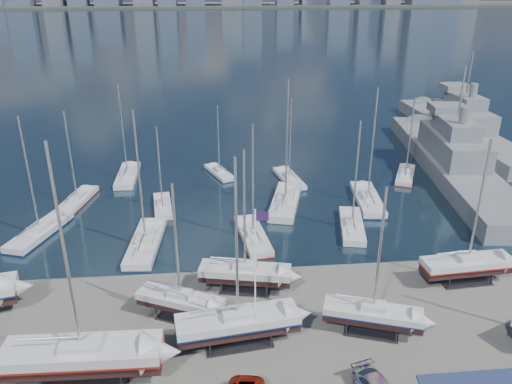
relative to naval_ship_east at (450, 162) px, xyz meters
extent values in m
plane|color=#605E59|center=(-34.36, -36.23, -1.67)|extent=(1400.00, 1400.00, 0.00)
cube|color=#182737|center=(-34.36, 273.77, -1.82)|extent=(1400.00, 600.00, 0.40)
cube|color=#2D332D|center=(-34.36, 533.77, -0.57)|extent=(1400.00, 80.00, 2.20)
cube|color=#2D2D33|center=(-48.21, -40.82, -1.59)|extent=(6.61, 3.16, 0.16)
cube|color=black|center=(-48.21, -40.82, 0.01)|extent=(11.95, 3.12, 0.95)
cube|color=#AFB0B3|center=(-48.21, -40.82, 0.96)|extent=(11.96, 3.62, 0.95)
cube|color=maroon|center=(-48.21, -40.82, 0.52)|extent=(12.08, 3.66, 0.19)
cube|color=#AFB0B3|center=(-48.21, -40.82, 1.69)|extent=(3.02, 2.07, 0.50)
cylinder|color=#B2B2B7|center=(-48.21, -40.82, 9.46)|extent=(0.22, 0.22, 16.05)
cube|color=#2D2D33|center=(-41.19, -34.02, -1.59)|extent=(4.83, 3.70, 0.16)
cube|color=black|center=(-41.19, -34.02, -0.15)|extent=(8.03, 5.15, 0.64)
cube|color=#AFB0B3|center=(-41.19, -34.02, 0.49)|extent=(8.17, 5.45, 0.64)
cube|color=#AFB0B3|center=(-41.19, -34.02, 1.06)|extent=(2.38, 2.07, 0.50)
cylinder|color=#B2B2B7|center=(-41.19, -34.02, 6.20)|extent=(0.22, 0.22, 10.78)
cube|color=#2D2D33|center=(-36.25, -37.85, -1.59)|extent=(5.95, 3.34, 0.16)
cube|color=black|center=(-36.25, -37.85, -0.06)|extent=(10.50, 3.83, 0.82)
cube|color=#AFB0B3|center=(-36.25, -37.85, 0.77)|extent=(10.56, 4.26, 0.82)
cube|color=#0E1D46|center=(-36.25, -37.85, 0.39)|extent=(10.67, 4.30, 0.16)
cube|color=#AFB0B3|center=(-36.25, -37.85, 1.43)|extent=(2.78, 2.06, 0.50)
cylinder|color=#B2B2B7|center=(-36.25, -37.85, 8.10)|extent=(0.22, 0.22, 13.86)
cube|color=#2D2D33|center=(-35.08, -30.07, -1.59)|extent=(5.26, 3.22, 0.16)
cube|color=black|center=(-35.08, -30.07, -0.11)|extent=(9.15, 3.93, 0.71)
cube|color=#AFB0B3|center=(-35.08, -30.07, 0.60)|extent=(9.23, 4.30, 0.71)
cube|color=#AFB0B3|center=(-35.08, -30.07, 1.21)|extent=(2.49, 1.93, 0.50)
cylinder|color=#B2B2B7|center=(-35.08, -30.07, 6.97)|extent=(0.22, 0.22, 12.02)
cube|color=#2D2D33|center=(-24.63, -37.56, -1.59)|extent=(5.03, 3.49, 0.16)
cube|color=black|center=(-24.63, -37.56, -0.13)|extent=(8.55, 4.62, 0.67)
cube|color=#AFB0B3|center=(-24.63, -37.56, 0.54)|extent=(8.66, 4.95, 0.67)
cube|color=#0E1D46|center=(-24.63, -37.56, 0.23)|extent=(8.75, 5.00, 0.13)
cube|color=#AFB0B3|center=(-24.63, -37.56, 1.12)|extent=(2.43, 2.01, 0.50)
cylinder|color=#B2B2B7|center=(-24.63, -37.56, 6.51)|extent=(0.22, 0.22, 11.28)
cube|color=#2D2D33|center=(-12.68, -30.66, -1.59)|extent=(5.24, 2.69, 0.16)
cube|color=black|center=(-12.68, -30.66, -0.10)|extent=(9.38, 2.87, 0.74)
cube|color=#AFB0B3|center=(-12.68, -30.66, 0.64)|extent=(9.41, 3.25, 0.74)
cube|color=maroon|center=(-12.68, -30.66, 0.30)|extent=(9.50, 3.29, 0.15)
cube|color=#AFB0B3|center=(-12.68, -30.66, 1.26)|extent=(2.42, 1.72, 0.50)
cylinder|color=#B2B2B7|center=(-12.68, -30.66, 7.25)|extent=(0.22, 0.22, 12.48)
cube|color=black|center=(-58.82, -16.30, -1.94)|extent=(5.53, 10.45, 0.82)
cube|color=#AFB0B3|center=(-58.82, -16.30, -1.13)|extent=(5.94, 10.58, 0.82)
cube|color=#0E1D46|center=(-58.82, -16.30, -1.50)|extent=(6.00, 10.69, 0.16)
cube|color=#AFB0B3|center=(-58.82, -16.30, -0.47)|extent=(2.43, 2.96, 0.50)
cylinder|color=#B2B2B7|center=(-58.82, -16.30, 6.17)|extent=(0.22, 0.22, 13.77)
cube|color=black|center=(-56.56, -6.99, -1.90)|extent=(3.91, 9.22, 0.72)
cube|color=#AFB0B3|center=(-56.56, -6.99, -1.19)|extent=(4.27, 9.29, 0.72)
cube|color=maroon|center=(-56.56, -6.99, -1.52)|extent=(4.32, 9.39, 0.14)
cube|color=#AFB0B3|center=(-56.56, -6.99, -0.58)|extent=(1.93, 2.50, 0.50)
cylinder|color=#B2B2B7|center=(-56.56, -6.99, 5.23)|extent=(0.22, 0.22, 12.11)
cube|color=black|center=(-50.97, 1.78, -1.94)|extent=(2.53, 10.19, 0.81)
cube|color=#AFB0B3|center=(-50.97, 1.78, -1.13)|extent=(2.95, 10.20, 0.81)
cube|color=#AFB0B3|center=(-50.97, 1.78, -0.47)|extent=(1.73, 2.56, 0.50)
cylinder|color=#B2B2B7|center=(-50.97, 1.78, 6.14)|extent=(0.22, 0.22, 13.73)
cube|color=black|center=(-45.81, -20.38, -1.97)|extent=(3.50, 11.35, 0.89)
cube|color=#AFB0B3|center=(-45.81, -20.38, -1.08)|extent=(3.97, 11.38, 0.89)
cube|color=#0E1D46|center=(-45.81, -20.38, -1.49)|extent=(4.01, 11.49, 0.18)
cube|color=#AFB0B3|center=(-45.81, -20.38, -0.38)|extent=(2.08, 2.93, 0.50)
cylinder|color=#B2B2B7|center=(-45.81, -20.38, 6.91)|extent=(0.22, 0.22, 15.09)
cube|color=black|center=(-44.72, -9.92, -1.87)|extent=(2.80, 8.05, 0.63)
cube|color=#AFB0B3|center=(-44.72, -9.92, -1.24)|extent=(3.13, 8.09, 0.63)
cube|color=#AFB0B3|center=(-44.72, -9.92, -0.67)|extent=(1.55, 2.11, 0.50)
cylinder|color=#B2B2B7|center=(-44.72, -9.92, 4.40)|extent=(0.22, 0.22, 10.64)
cube|color=black|center=(-36.78, 2.01, -1.86)|extent=(4.55, 7.82, 0.62)
cube|color=#AFB0B3|center=(-36.78, 2.01, -1.25)|extent=(4.85, 7.94, 0.62)
cube|color=#0E1D46|center=(-36.78, 2.01, -1.53)|extent=(4.90, 8.02, 0.12)
cube|color=#AFB0B3|center=(-36.78, 2.01, -0.69)|extent=(1.91, 2.27, 0.50)
cylinder|color=#B2B2B7|center=(-36.78, 2.01, 4.25)|extent=(0.22, 0.22, 10.39)
cube|color=black|center=(-33.38, -19.66, -1.93)|extent=(3.55, 9.99, 0.78)
cube|color=#AFB0B3|center=(-33.38, -19.66, -1.15)|extent=(3.96, 10.04, 0.78)
cube|color=maroon|center=(-33.38, -19.66, -1.51)|extent=(4.00, 10.15, 0.16)
cube|color=#AFB0B3|center=(-33.38, -19.66, -0.51)|extent=(1.94, 2.63, 0.50)
cylinder|color=#B2B2B7|center=(-33.38, -19.66, 5.84)|extent=(0.22, 0.22, 13.20)
cube|color=black|center=(-28.13, -10.53, -2.00)|extent=(5.82, 12.20, 0.95)
cube|color=#AFB0B3|center=(-28.13, -10.53, -1.05)|extent=(6.30, 12.33, 0.95)
cube|color=#AFB0B3|center=(-28.13, -10.53, -0.32)|extent=(2.70, 3.39, 0.50)
cylinder|color=#B2B2B7|center=(-28.13, -10.53, 7.44)|extent=(0.22, 0.22, 16.03)
cube|color=black|center=(-26.24, -1.73, -1.90)|extent=(3.65, 9.13, 0.71)
cube|color=#AFB0B3|center=(-26.24, -1.73, -1.19)|extent=(4.02, 9.19, 0.71)
cube|color=#0E1D46|center=(-26.24, -1.73, -1.52)|extent=(4.06, 9.28, 0.14)
cube|color=#AFB0B3|center=(-26.24, -1.73, -0.58)|extent=(1.86, 2.45, 0.50)
cylinder|color=#B2B2B7|center=(-26.24, -1.73, 5.17)|extent=(0.22, 0.22, 12.00)
cube|color=black|center=(-21.00, -18.19, -1.92)|extent=(4.08, 9.78, 0.76)
cube|color=#AFB0B3|center=(-21.00, -18.19, -1.16)|extent=(4.47, 9.86, 0.76)
cube|color=#AFB0B3|center=(-21.00, -18.19, -0.53)|extent=(2.03, 2.65, 0.50)
cylinder|color=#B2B2B7|center=(-21.00, -18.19, 5.65)|extent=(0.22, 0.22, 12.86)
cube|color=black|center=(-16.73, -10.68, -1.97)|extent=(3.80, 11.25, 0.88)
cube|color=#AFB0B3|center=(-16.73, -10.68, -1.09)|extent=(4.26, 11.30, 0.88)
cube|color=#0E1D46|center=(-16.73, -10.68, -1.49)|extent=(4.30, 11.42, 0.18)
cube|color=#AFB0B3|center=(-16.73, -10.68, -0.40)|extent=(2.14, 2.94, 0.50)
cylinder|color=#B2B2B7|center=(-16.73, -10.68, 6.80)|extent=(0.22, 0.22, 14.90)
cube|color=black|center=(-7.97, -1.86, -1.89)|extent=(5.51, 8.71, 0.69)
cube|color=#AFB0B3|center=(-7.97, -1.86, -1.20)|extent=(5.84, 8.87, 0.69)
cube|color=maroon|center=(-7.97, -1.86, -1.52)|extent=(5.90, 8.95, 0.14)
cube|color=#AFB0B3|center=(-7.97, -1.86, -0.61)|extent=(2.23, 2.57, 0.50)
cylinder|color=#B2B2B7|center=(-7.97, -1.86, 4.98)|extent=(0.22, 0.22, 11.68)
cube|color=slate|center=(-0.01, -0.07, -1.18)|extent=(13.85, 49.39, 4.39)
cube|color=slate|center=(-0.01, -0.07, 2.82)|extent=(8.33, 17.72, 3.60)
cube|color=slate|center=(-0.01, -0.07, 5.82)|extent=(5.87, 10.27, 2.40)
cube|color=slate|center=(0.60, 4.77, 7.52)|extent=(6.03, 5.52, 1.20)
cylinder|color=#B2B2B7|center=(-0.01, -0.07, 11.02)|extent=(0.30, 0.30, 8.00)
cube|color=slate|center=(10.27, 17.59, -1.21)|extent=(7.55, 45.73, 4.11)
cube|color=slate|center=(10.27, 17.59, 2.65)|extent=(5.93, 16.02, 3.60)
cube|color=slate|center=(10.27, 17.59, 5.65)|extent=(4.43, 9.16, 2.40)
cube|color=slate|center=(10.25, 22.16, 7.35)|extent=(5.14, 4.60, 1.20)
cylinder|color=#B2B2B7|center=(10.27, 17.59, 10.85)|extent=(0.30, 0.30, 8.00)
cylinder|color=white|center=(-34.78, -37.63, 4.52)|extent=(0.12, 0.12, 12.36)
cube|color=#281440|center=(-34.26, -37.63, 10.08)|extent=(1.03, 0.05, 0.72)
camera|label=1|loc=(-37.93, -71.73, 26.71)|focal=35.00mm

